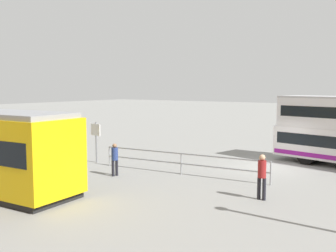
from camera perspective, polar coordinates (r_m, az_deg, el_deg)
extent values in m
plane|color=gray|center=(22.13, 14.40, -5.80)|extent=(160.00, 160.00, 0.00)
cylinder|color=black|center=(24.34, 20.52, -3.75)|extent=(1.51, 2.57, 1.00)
cylinder|color=black|center=(19.57, -7.44, -6.01)|extent=(0.14, 0.14, 0.79)
cylinder|color=black|center=(19.45, -7.97, -6.09)|extent=(0.14, 0.14, 0.79)
cylinder|color=navy|center=(19.38, -7.73, -4.04)|extent=(0.38, 0.38, 0.61)
sphere|color=#8C6647|center=(19.32, -7.75, -2.84)|extent=(0.21, 0.21, 0.21)
cylinder|color=black|center=(15.85, 13.04, -8.77)|extent=(0.14, 0.14, 0.87)
cylinder|color=black|center=(15.75, 13.75, -8.88)|extent=(0.14, 0.14, 0.87)
cylinder|color=maroon|center=(15.62, 13.46, -6.09)|extent=(0.36, 0.36, 0.67)
sphere|color=tan|center=(15.54, 13.50, -4.45)|extent=(0.24, 0.24, 0.24)
cube|color=gray|center=(19.55, 1.93, -4.01)|extent=(8.87, 0.88, 0.06)
cube|color=gray|center=(19.64, 1.93, -5.45)|extent=(8.87, 0.88, 0.06)
cylinder|color=gray|center=(18.11, 14.65, -6.68)|extent=(0.07, 0.07, 1.05)
cylinder|color=gray|center=(19.65, 1.93, -5.52)|extent=(0.07, 0.07, 1.05)
cylinder|color=gray|center=(22.00, -8.49, -4.36)|extent=(0.07, 0.07, 1.05)
cylinder|color=slate|center=(22.94, -10.34, -2.34)|extent=(0.10, 0.10, 2.34)
cube|color=white|center=(22.83, -10.46, -0.53)|extent=(0.98, 0.34, 0.67)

